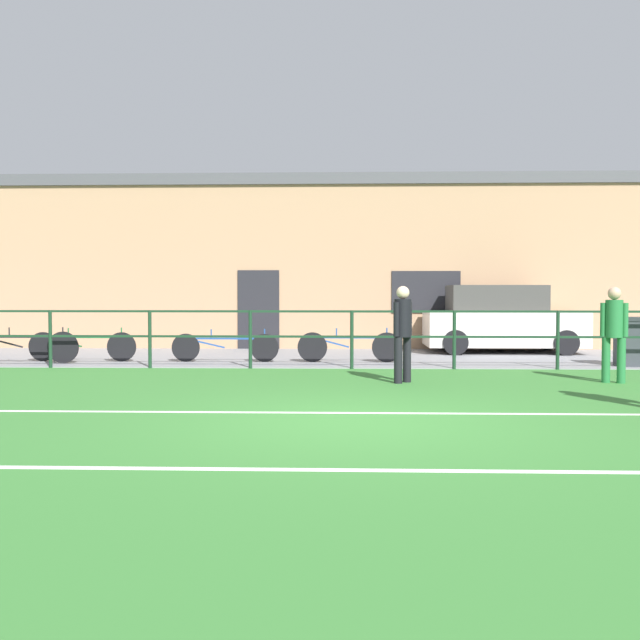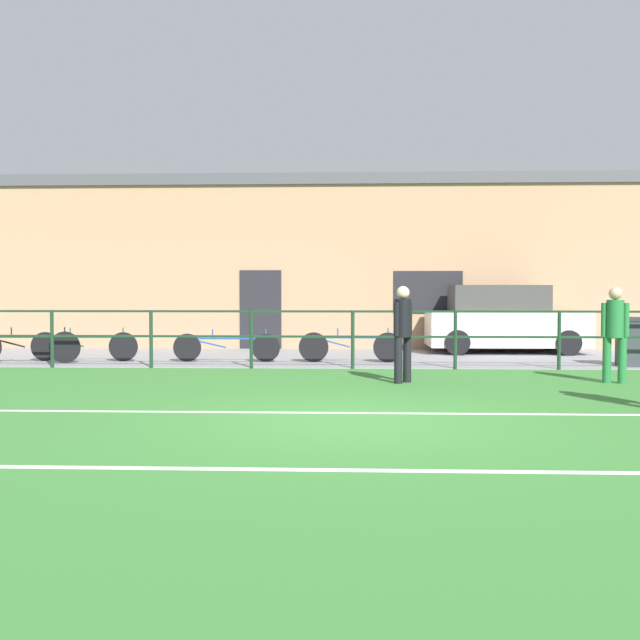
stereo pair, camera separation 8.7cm
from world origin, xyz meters
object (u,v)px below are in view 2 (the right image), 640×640
Objects in this scene: bicycle_parked_0 at (25,346)px; bicycle_parked_2 at (351,347)px; trash_bin_0 at (633,341)px; player_goalkeeper at (403,328)px; player_striker at (615,329)px; parked_car_red at (503,321)px; bicycle_parked_4 at (226,347)px; bicycle_parked_1 at (84,346)px.

bicycle_parked_0 is 6.87m from bicycle_parked_2.
trash_bin_0 is at bearing -6.54° from bicycle_parked_2.
player_goalkeeper reaches higher than player_striker.
trash_bin_0 is (1.87, -3.39, -0.28)m from parked_car_red.
bicycle_parked_4 is 2.33× the size of trash_bin_0.
parked_car_red is at bearing 16.50° from player_goalkeeper.
parked_car_red is at bearing 112.52° from player_striker.
parked_car_red is (-0.57, 6.08, -0.10)m from player_striker.
player_goalkeeper is at bearing -149.71° from trash_bin_0.
bicycle_parked_0 reaches higher than bicycle_parked_1.
parked_car_red is 1.63× the size of bicycle_parked_1.
player_goalkeeper is 8.30m from bicycle_parked_0.
player_goalkeeper reaches higher than bicycle_parked_1.
player_striker is at bearing -84.64° from parked_car_red.
trash_bin_0 is (11.41, -0.65, 0.17)m from bicycle_parked_1.
bicycle_parked_0 is 12.51m from trash_bin_0.
bicycle_parked_1 is 2.37× the size of trash_bin_0.
player_striker is at bearing -25.46° from bicycle_parked_4.
bicycle_parked_2 is at bearing 159.65° from player_striker.
bicycle_parked_1 is (1.09, 0.44, -0.02)m from bicycle_parked_0.
bicycle_parked_4 is (-7.01, 3.34, -0.56)m from player_striker.
parked_car_red is 7.02m from bicycle_parked_4.
parked_car_red reaches higher than bicycle_parked_0.
bicycle_parked_1 is (-6.62, 3.44, -0.56)m from player_goalkeeper.
parked_car_red is 3.89m from trash_bin_0.
bicycle_parked_1 is at bearing 104.23° from player_goalkeeper.
parked_car_red reaches higher than bicycle_parked_4.
bicycle_parked_4 is at bearing 87.40° from player_goalkeeper.
bicycle_parked_1 is at bearing 178.88° from player_striker.
player_goalkeeper is 3.48m from player_striker.
bicycle_parked_0 is at bearing -177.35° from player_striker.
player_goalkeeper is at bearing -75.89° from bicycle_parked_2.
bicycle_parked_4 is (-2.66, 0.00, -0.01)m from bicycle_parked_2.
player_striker is 3.01m from trash_bin_0.
bicycle_parked_1 is at bearing -180.00° from bicycle_parked_4.
bicycle_parked_0 is at bearing -176.34° from bicycle_parked_2.
player_goalkeeper is 0.68× the size of bicycle_parked_1.
bicycle_parked_0 is 1.18m from bicycle_parked_1.
bicycle_parked_4 is at bearing 5.97° from bicycle_parked_0.
trash_bin_0 is at bearing 81.31° from player_striker.
bicycle_parked_4 is (3.09, 0.00, -0.01)m from bicycle_parked_1.
player_striker is 5.51m from bicycle_parked_2.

